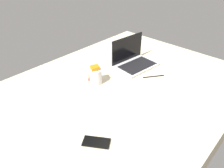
{
  "coord_description": "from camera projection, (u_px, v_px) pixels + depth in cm",
  "views": [
    {
      "loc": [
        -98.14,
        -80.51,
        103.48
      ],
      "look_at": [
        -10.63,
        0.68,
        24.0
      ],
      "focal_mm": 34.0,
      "sensor_mm": 36.0,
      "label": 1
    }
  ],
  "objects": [
    {
      "name": "bed_mattress",
      "position": [
        122.0,
        95.0,
        1.58
      ],
      "size": [
        180.0,
        140.0,
        18.0
      ],
      "primitive_type": "cube",
      "color": "beige",
      "rests_on": "ground"
    },
    {
      "name": "laptop",
      "position": [
        134.0,
        61.0,
        1.75
      ],
      "size": [
        35.35,
        26.53,
        23.0
      ],
      "rotation": [
        0.0,
        0.0,
        -0.11
      ],
      "color": "silver",
      "rests_on": "bed_mattress"
    },
    {
      "name": "snack_cup",
      "position": [
        95.0,
        76.0,
        1.52
      ],
      "size": [
        9.28,
        9.34,
        13.58
      ],
      "color": "silver",
      "rests_on": "bed_mattress"
    },
    {
      "name": "cell_phone",
      "position": [
        96.0,
        142.0,
        1.09
      ],
      "size": [
        13.42,
        15.42,
        0.8
      ],
      "primitive_type": "cube",
      "rotation": [
        0.0,
        0.0,
        3.73
      ],
      "color": "black",
      "rests_on": "bed_mattress"
    },
    {
      "name": "charger_cable",
      "position": [
        154.0,
        76.0,
        1.62
      ],
      "size": [
        14.16,
        10.4,
        0.6
      ],
      "primitive_type": "cube",
      "rotation": [
        0.0,
        0.0,
        -0.62
      ],
      "color": "black",
      "rests_on": "bed_mattress"
    }
  ]
}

